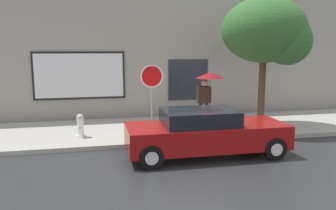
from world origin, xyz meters
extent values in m
plane|color=#282B2D|center=(0.00, 0.00, 0.00)|extent=(60.00, 60.00, 0.00)
cube|color=#A3A099|center=(0.00, 3.00, 0.07)|extent=(20.00, 4.00, 0.15)
cube|color=#9E998E|center=(0.00, 5.50, 3.50)|extent=(20.00, 0.40, 7.00)
cube|color=black|center=(-3.16, 5.27, 1.97)|extent=(3.72, 0.06, 1.97)
cube|color=silver|center=(-3.16, 5.24, 1.97)|extent=(3.56, 0.03, 1.81)
cube|color=#262B33|center=(1.51, 5.28, 1.70)|extent=(1.80, 0.04, 1.80)
cone|color=#99999E|center=(2.91, 5.15, 3.10)|extent=(0.22, 0.24, 0.24)
cube|color=maroon|center=(0.57, -0.12, 0.60)|extent=(4.59, 1.69, 0.68)
cube|color=black|center=(0.34, -0.12, 1.15)|extent=(2.07, 1.49, 0.43)
cylinder|color=black|center=(2.32, 0.66, 0.32)|extent=(0.64, 0.22, 0.64)
cylinder|color=silver|center=(2.32, 0.66, 0.32)|extent=(0.35, 0.24, 0.35)
cylinder|color=black|center=(2.32, -0.89, 0.32)|extent=(0.64, 0.22, 0.64)
cylinder|color=silver|center=(2.32, -0.89, 0.32)|extent=(0.35, 0.24, 0.35)
cylinder|color=black|center=(-1.18, 0.66, 0.32)|extent=(0.64, 0.22, 0.64)
cylinder|color=silver|center=(-1.18, 0.66, 0.32)|extent=(0.35, 0.24, 0.35)
cylinder|color=black|center=(-1.18, -0.89, 0.32)|extent=(0.64, 0.22, 0.64)
cylinder|color=silver|center=(-1.18, -0.89, 0.32)|extent=(0.35, 0.24, 0.35)
cylinder|color=white|center=(-3.06, 2.20, 0.49)|extent=(0.22, 0.22, 0.67)
sphere|color=#BBBBB7|center=(-3.06, 2.20, 0.82)|extent=(0.23, 0.23, 0.23)
cylinder|color=#BBBBB7|center=(-3.06, 2.04, 0.52)|extent=(0.09, 0.12, 0.09)
cylinder|color=#BBBBB7|center=(-3.06, 2.36, 0.52)|extent=(0.09, 0.12, 0.09)
cylinder|color=white|center=(-3.06, 2.20, 0.18)|extent=(0.30, 0.30, 0.06)
cylinder|color=black|center=(1.35, 2.90, 0.59)|extent=(0.14, 0.14, 0.89)
cylinder|color=black|center=(1.59, 2.90, 0.59)|extent=(0.14, 0.14, 0.89)
cube|color=black|center=(1.47, 2.90, 1.35)|extent=(0.52, 0.22, 0.63)
sphere|color=tan|center=(1.47, 2.90, 1.79)|extent=(0.24, 0.24, 0.24)
cylinder|color=#4C4C51|center=(1.70, 2.90, 1.60)|extent=(0.02, 0.02, 0.90)
cone|color=maroon|center=(1.70, 2.90, 2.09)|extent=(1.10, 1.10, 0.22)
cylinder|color=#4C3823|center=(3.57, 2.39, 1.51)|extent=(0.26, 0.26, 2.72)
ellipsoid|color=#33662D|center=(3.57, 2.39, 3.74)|extent=(3.16, 2.69, 2.37)
sphere|color=#33662D|center=(4.28, 1.99, 3.34)|extent=(1.74, 1.74, 1.74)
cylinder|color=gray|center=(-0.71, 1.79, 1.34)|extent=(0.07, 0.07, 2.38)
cylinder|color=white|center=(-0.71, 1.75, 2.18)|extent=(0.76, 0.02, 0.76)
cylinder|color=red|center=(-0.71, 1.74, 2.18)|extent=(0.66, 0.02, 0.66)
camera|label=1|loc=(-2.50, -9.07, 3.09)|focal=35.83mm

